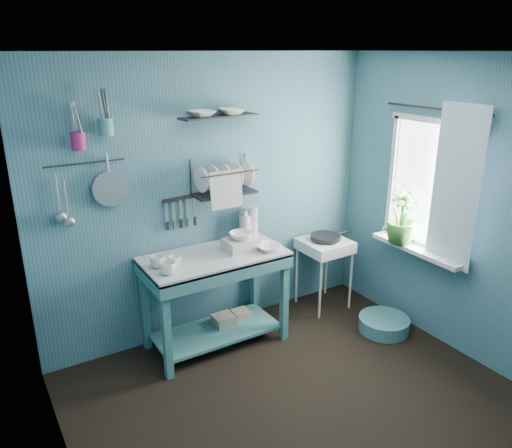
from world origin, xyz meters
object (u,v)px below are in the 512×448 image
mug_mid (175,262)px  mug_right (158,262)px  mug_left (168,269)px  utensil_cup_magenta (78,141)px  hotplate_stand (324,273)px  work_counter (216,300)px  water_bottle (253,222)px  potted_plant (402,217)px  utensil_cup_teal (106,127)px  soap_bottle (245,223)px  wash_tub (241,244)px  colander (110,189)px  storage_tin_small (241,320)px  floor_basin (384,324)px  frying_pan (325,237)px  storage_tin_large (224,326)px  dish_rack (224,176)px

mug_mid → mug_right: 0.13m
mug_left → utensil_cup_magenta: utensil_cup_magenta is taller
hotplate_stand → utensil_cup_magenta: size_ratio=5.52×
work_counter → mug_mid: 0.61m
water_bottle → potted_plant: (1.10, -0.78, 0.07)m
work_counter → utensil_cup_teal: (-0.74, 0.24, 1.54)m
mug_mid → mug_right: bearing=153.4°
soap_bottle → wash_tub: bearing=-127.7°
water_bottle → wash_tub: bearing=-138.4°
water_bottle → colander: bearing=177.8°
work_counter → wash_tub: (0.25, -0.02, 0.48)m
storage_tin_small → floor_basin: storage_tin_small is taller
water_bottle → frying_pan: bearing=-11.9°
mug_left → utensil_cup_magenta: size_ratio=0.95×
utensil_cup_teal → work_counter: bearing=-17.8°
utensil_cup_teal → storage_tin_large: utensil_cup_teal is taller
mug_left → storage_tin_small: mug_left is taller
wash_tub → colander: (-1.00, 0.29, 0.58)m
frying_pan → hotplate_stand: bearing=0.0°
mug_mid → wash_tub: bearing=3.6°
mug_left → frying_pan: 1.76m
mug_mid → wash_tub: size_ratio=0.36×
storage_tin_large → storage_tin_small: size_ratio=1.10×
colander → potted_plant: colander is taller
utensil_cup_magenta → storage_tin_large: 2.07m
soap_bottle → dish_rack: dish_rack is taller
soap_bottle → dish_rack: 0.51m
mug_mid → utensil_cup_teal: size_ratio=0.77×
utensil_cup_teal → colander: utensil_cup_teal is taller
water_bottle → floor_basin: size_ratio=0.59×
water_bottle → colander: 1.36m
mug_left → soap_bottle: bearing=21.8°
frying_pan → colander: colander is taller
frying_pan → potted_plant: (0.36, -0.63, 0.32)m
soap_bottle → hotplate_stand: (0.84, -0.14, -0.65)m
mug_mid → utensil_cup_teal: 1.16m
utensil_cup_teal → colander: 0.48m
work_counter → colander: size_ratio=4.35×
storage_tin_small → utensil_cup_magenta: bearing=172.8°
mug_right → water_bottle: 1.05m
mug_right → frying_pan: 1.77m
soap_bottle → utensil_cup_teal: 1.51m
soap_bottle → utensil_cup_teal: (-1.16, 0.04, 0.96)m
work_counter → utensil_cup_teal: bearing=156.6°
frying_pan → potted_plant: size_ratio=0.61×
mug_mid → utensil_cup_magenta: (-0.57, 0.30, 0.98)m
work_counter → hotplate_stand: (1.26, 0.06, -0.07)m
mug_mid → wash_tub: (0.63, 0.04, 0.00)m
mug_left → utensil_cup_teal: utensil_cup_teal is taller
potted_plant → dish_rack: bearing=151.9°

